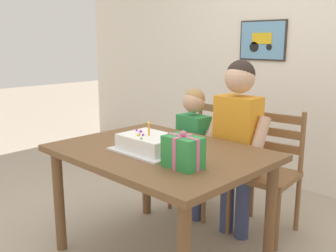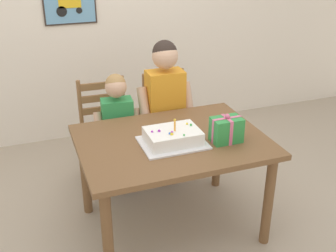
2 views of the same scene
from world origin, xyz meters
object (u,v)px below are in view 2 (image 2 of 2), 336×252
(gift_box_red_large, at_px, (226,130))
(chair_right, at_px, (170,123))
(dining_table, at_px, (172,152))
(birthday_cake, at_px, (173,137))
(child_younger, at_px, (118,123))
(child_older, at_px, (165,101))
(chair_left, at_px, (107,133))

(gift_box_red_large, height_order, chair_right, gift_box_red_large)
(dining_table, bearing_deg, birthday_cake, -106.46)
(child_younger, bearing_deg, birthday_cake, -71.60)
(birthday_cake, bearing_deg, child_older, 74.48)
(gift_box_red_large, bearing_deg, birthday_cake, 166.00)
(child_older, relative_size, child_younger, 1.22)
(chair_left, xyz_separation_m, child_younger, (0.06, -0.22, 0.18))
(dining_table, height_order, gift_box_red_large, gift_box_red_large)
(birthday_cake, xyz_separation_m, chair_right, (0.32, 0.90, -0.33))
(gift_box_red_large, distance_m, chair_left, 1.23)
(dining_table, relative_size, child_younger, 1.23)
(gift_box_red_large, distance_m, child_younger, 0.98)
(dining_table, bearing_deg, child_older, 74.59)
(child_older, bearing_deg, birthday_cake, -105.52)
(child_older, bearing_deg, chair_right, 60.15)
(chair_left, bearing_deg, child_older, -25.76)
(birthday_cake, distance_m, child_older, 0.70)
(child_older, height_order, child_younger, child_older)
(gift_box_red_large, height_order, child_older, child_older)
(dining_table, relative_size, chair_right, 1.42)
(birthday_cake, relative_size, child_older, 0.34)
(gift_box_red_large, xyz_separation_m, chair_left, (-0.64, 0.99, -0.37))
(dining_table, relative_size, chair_left, 1.42)
(gift_box_red_large, relative_size, child_older, 0.16)
(chair_left, height_order, child_older, child_older)
(chair_left, bearing_deg, birthday_cake, -72.73)
(dining_table, xyz_separation_m, chair_right, (0.30, 0.83, -0.18))
(child_older, bearing_deg, chair_left, 154.24)
(gift_box_red_large, bearing_deg, child_younger, 127.36)
(child_younger, bearing_deg, child_older, -0.07)
(birthday_cake, xyz_separation_m, child_older, (0.19, 0.67, -0.01))
(dining_table, xyz_separation_m, child_older, (0.17, 0.61, 0.14))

